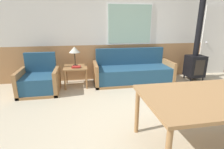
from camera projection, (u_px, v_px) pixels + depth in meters
ground_plane at (167, 127)px, 2.73m from camera, size 16.00×16.00×0.00m
wall_back at (127, 30)px, 4.81m from camera, size 7.20×0.09×2.70m
couch at (133, 73)px, 4.70m from camera, size 2.07×0.79×0.89m
armchair at (40, 82)px, 4.02m from camera, size 0.87×0.78×0.89m
side_table at (76, 70)px, 4.39m from camera, size 0.57×0.57×0.50m
table_lamp at (74, 50)px, 4.34m from camera, size 0.27×0.27×0.49m
book_stack at (76, 67)px, 4.26m from camera, size 0.23×0.18×0.04m
dining_table at (216, 100)px, 2.14m from camera, size 1.81×1.05×0.73m
wood_stove at (196, 54)px, 4.80m from camera, size 0.46×0.42×2.55m
entry_door at (215, 41)px, 5.33m from camera, size 0.95×0.09×2.05m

